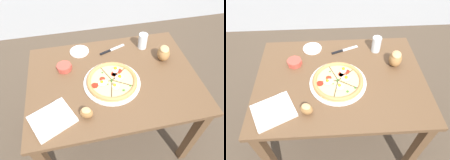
{
  "view_description": "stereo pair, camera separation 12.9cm",
  "coord_description": "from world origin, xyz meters",
  "views": [
    {
      "loc": [
        -0.2,
        -0.88,
        1.74
      ],
      "look_at": [
        -0.02,
        -0.04,
        0.77
      ],
      "focal_mm": 32.0,
      "sensor_mm": 36.0,
      "label": 1
    },
    {
      "loc": [
        -0.07,
        -0.9,
        1.74
      ],
      "look_at": [
        -0.02,
        -0.04,
        0.77
      ],
      "focal_mm": 32.0,
      "sensor_mm": 36.0,
      "label": 2
    }
  ],
  "objects": [
    {
      "name": "pizza",
      "position": [
        -0.02,
        -0.04,
        0.76
      ],
      "size": [
        0.37,
        0.37,
        0.05
      ],
      "color": "white",
      "rests_on": "dining_table"
    },
    {
      "name": "knife_main",
      "position": [
        0.05,
        0.28,
        0.74
      ],
      "size": [
        0.21,
        0.09,
        0.01
      ],
      "rotation": [
        0.0,
        0.0,
        0.36
      ],
      "color": "silver",
      "rests_on": "dining_table"
    },
    {
      "name": "dining_table",
      "position": [
        0.0,
        0.0,
        0.62
      ],
      "size": [
        1.14,
        0.83,
        0.74
      ],
      "color": "brown",
      "rests_on": "ground_plane"
    },
    {
      "name": "ramekin_bowl",
      "position": [
        -0.32,
        0.15,
        0.76
      ],
      "size": [
        0.11,
        0.11,
        0.04
      ],
      "color": "#C64C3D",
      "rests_on": "dining_table"
    },
    {
      "name": "napkin_folded",
      "position": [
        -0.41,
        -0.25,
        0.75
      ],
      "size": [
        0.29,
        0.28,
        0.04
      ],
      "rotation": [
        0.0,
        0.0,
        0.45
      ],
      "color": "silver",
      "rests_on": "dining_table"
    },
    {
      "name": "side_saucer",
      "position": [
        -0.2,
        0.31,
        0.74
      ],
      "size": [
        0.14,
        0.14,
        0.01
      ],
      "color": "white",
      "rests_on": "dining_table"
    },
    {
      "name": "ground_plane",
      "position": [
        0.0,
        0.0,
        0.0
      ],
      "size": [
        12.0,
        12.0,
        0.0
      ],
      "primitive_type": "plane",
      "color": "brown"
    },
    {
      "name": "water_glass",
      "position": [
        0.29,
        0.27,
        0.79
      ],
      "size": [
        0.07,
        0.07,
        0.12
      ],
      "color": "white",
      "rests_on": "dining_table"
    },
    {
      "name": "bread_piece_mid",
      "position": [
        -0.21,
        -0.26,
        0.77
      ],
      "size": [
        0.09,
        0.08,
        0.07
      ],
      "rotation": [
        0.0,
        0.0,
        2.71
      ],
      "color": "#A3703D",
      "rests_on": "dining_table"
    },
    {
      "name": "bread_piece_near",
      "position": [
        0.39,
        0.11,
        0.79
      ],
      "size": [
        0.12,
        0.14,
        0.11
      ],
      "rotation": [
        0.0,
        0.0,
        1.24
      ],
      "color": "#A3703D",
      "rests_on": "dining_table"
    }
  ]
}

